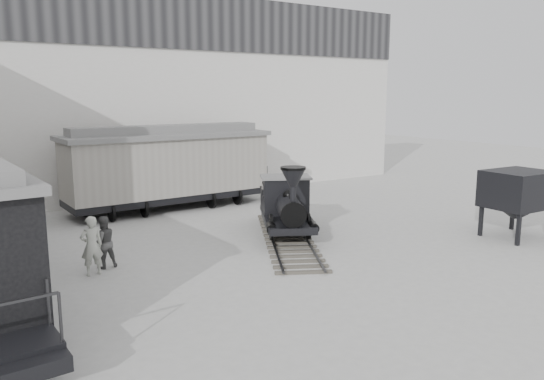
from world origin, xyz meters
TOP-DOWN VIEW (x-y plane):
  - ground at (0.00, 0.00)m, footprint 90.00×90.00m
  - north_wall at (0.00, 14.98)m, footprint 34.00×2.51m
  - locomotive at (1.58, 3.86)m, footprint 5.60×8.35m
  - boxcar at (-0.36, 11.27)m, footprint 10.24×3.43m
  - visitor_a at (-6.24, 3.29)m, footprint 0.71×0.48m
  - visitor_b at (-5.73, 3.82)m, footprint 0.89×0.72m
  - coal_hopper at (9.10, -1.34)m, footprint 2.55×2.12m

SIDE VIEW (x-z plane):
  - ground at x=0.00m, z-range 0.00..0.00m
  - visitor_b at x=-5.73m, z-range 0.00..1.74m
  - visitor_a at x=-6.24m, z-range 0.00..1.91m
  - locomotive at x=1.58m, z-range -0.39..2.60m
  - coal_hopper at x=9.10m, z-range 0.41..3.08m
  - boxcar at x=-0.36m, z-range 0.10..4.26m
  - north_wall at x=0.00m, z-range 0.05..11.05m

